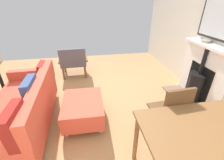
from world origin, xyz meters
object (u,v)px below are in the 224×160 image
object	(u,v)px
mantel_bowl_near	(206,41)
armchair_accent	(73,60)
ottoman	(83,108)
dining_table	(206,142)
fireplace	(203,78)
sofa	(24,108)
dining_chair_near_fireplace	(172,111)

from	to	relation	value
mantel_bowl_near	armchair_accent	distance (m)	2.79
ottoman	dining_table	xyz separation A→B (m)	(-1.10, 1.19, 0.41)
fireplace	sofa	world-z (taller)	fireplace
sofa	ottoman	world-z (taller)	sofa
mantel_bowl_near	sofa	size ratio (longest dim) A/B	0.10
dining_table	armchair_accent	bearing A→B (deg)	-65.24
fireplace	dining_chair_near_fireplace	bearing A→B (deg)	37.32
dining_table	sofa	bearing A→B (deg)	-31.48
mantel_bowl_near	armchair_accent	size ratio (longest dim) A/B	0.21
armchair_accent	sofa	bearing A→B (deg)	68.70
mantel_bowl_near	dining_chair_near_fireplace	size ratio (longest dim) A/B	0.18
ottoman	dining_table	distance (m)	1.67
dining_chair_near_fireplace	mantel_bowl_near	bearing A→B (deg)	-136.82
sofa	dining_table	bearing A→B (deg)	148.52
ottoman	dining_chair_near_fireplace	xyz separation A→B (m)	(-1.11, 0.62, 0.30)
fireplace	sofa	xyz separation A→B (m)	(3.04, 0.21, -0.13)
mantel_bowl_near	ottoman	bearing A→B (deg)	10.85
dining_chair_near_fireplace	armchair_accent	bearing A→B (deg)	-59.89
ottoman	armchair_accent	size ratio (longest dim) A/B	1.02
ottoman	armchair_accent	bearing A→B (deg)	-82.92
armchair_accent	dining_table	xyz separation A→B (m)	(-1.31, 2.83, 0.21)
dining_table	dining_chair_near_fireplace	distance (m)	0.58
dining_table	dining_chair_near_fireplace	size ratio (longest dim) A/B	1.23
fireplace	dining_chair_near_fireplace	size ratio (longest dim) A/B	1.32
fireplace	mantel_bowl_near	world-z (taller)	mantel_bowl_near
sofa	ottoman	distance (m)	0.85
dining_table	ottoman	bearing A→B (deg)	-47.16
dining_table	dining_chair_near_fireplace	bearing A→B (deg)	-90.50
ottoman	armchair_accent	world-z (taller)	armchair_accent
fireplace	ottoman	world-z (taller)	fireplace
dining_chair_near_fireplace	ottoman	bearing A→B (deg)	-29.19
fireplace	dining_table	size ratio (longest dim) A/B	1.07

